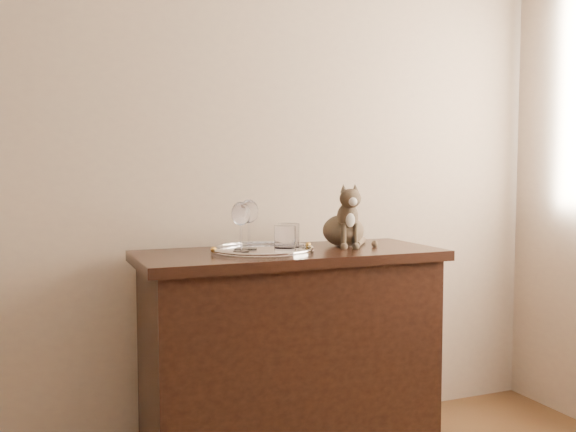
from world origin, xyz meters
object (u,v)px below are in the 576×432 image
at_px(tumbler_a, 285,238).
at_px(wine_glass_c, 241,227).
at_px(wine_glass_a, 241,227).
at_px(cat, 343,215).
at_px(sideboard, 290,356).
at_px(tray, 262,251).
at_px(wine_glass_d, 249,225).
at_px(tumbler_c, 289,235).

bearing_deg(tumbler_a, wine_glass_c, 175.47).
height_order(wine_glass_a, cat, cat).
height_order(sideboard, wine_glass_c, wine_glass_c).
distance_m(tray, tumbler_a, 0.10).
distance_m(sideboard, cat, 0.62).
distance_m(sideboard, tumbler_a, 0.48).
height_order(tray, wine_glass_d, wine_glass_d).
distance_m(wine_glass_a, tumbler_a, 0.18).
bearing_deg(sideboard, tumbler_c, 74.43).
xyz_separation_m(sideboard, tumbler_c, (0.01, 0.04, 0.48)).
height_order(wine_glass_a, tumbler_a, wine_glass_a).
bearing_deg(tumbler_c, sideboard, -105.57).
height_order(tumbler_a, tumbler_c, same).
relative_size(tray, tumbler_c, 4.16).
bearing_deg(wine_glass_a, wine_glass_c, -109.21).
relative_size(sideboard, wine_glass_a, 6.73).
relative_size(sideboard, cat, 4.58).
height_order(wine_glass_c, wine_glass_d, wine_glass_d).
bearing_deg(tumbler_c, wine_glass_d, -176.43).
distance_m(sideboard, wine_glass_c, 0.57).
relative_size(wine_glass_a, tumbler_a, 1.87).
bearing_deg(cat, wine_glass_d, -166.05).
height_order(tray, tumbler_c, tumbler_c).
xyz_separation_m(tumbler_a, cat, (0.30, 0.09, 0.08)).
bearing_deg(wine_glass_a, tumbler_c, -1.74).
bearing_deg(tumbler_a, wine_glass_d, 149.90).
height_order(sideboard, wine_glass_a, wine_glass_a).
distance_m(tray, tumbler_c, 0.14).
xyz_separation_m(wine_glass_d, tumbler_c, (0.17, 0.01, -0.05)).
bearing_deg(sideboard, tumbler_a, -131.86).
relative_size(wine_glass_c, tumbler_a, 2.00).
bearing_deg(cat, tumbler_c, -166.61).
bearing_deg(tumbler_a, tumbler_c, 59.72).
xyz_separation_m(wine_glass_c, wine_glass_d, (0.05, 0.06, 0.00)).
bearing_deg(cat, wine_glass_a, -168.34).
bearing_deg(wine_glass_c, tumbler_c, 17.02).
xyz_separation_m(wine_glass_c, tumbler_a, (0.17, -0.01, -0.05)).
bearing_deg(wine_glass_c, sideboard, 7.20).
bearing_deg(tray, wine_glass_c, -162.98).
bearing_deg(wine_glass_d, wine_glass_c, -131.97).
height_order(tray, wine_glass_a, wine_glass_a).
xyz_separation_m(sideboard, cat, (0.26, 0.05, 0.56)).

